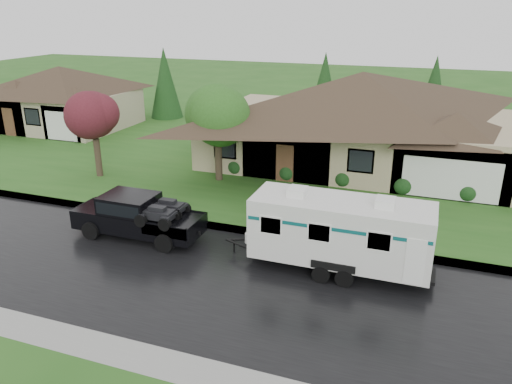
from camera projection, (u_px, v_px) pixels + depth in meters
ground at (249, 259)px, 19.76m from camera, size 140.00×140.00×0.00m
road at (229, 283)px, 18.00m from camera, size 140.00×8.00×0.01m
curb at (267, 234)px, 21.72m from camera, size 140.00×0.50×0.15m
lawn at (329, 156)px, 32.95m from camera, size 140.00×26.00×0.15m
house_main at (365, 109)px, 29.96m from camera, size 19.44×10.80×6.90m
house_far at (63, 92)px, 39.62m from camera, size 10.80×8.64×5.80m
tree_left_green at (217, 113)px, 26.97m from camera, size 3.32×3.32×5.50m
tree_red at (93, 117)px, 27.74m from camera, size 3.02×3.02×4.99m
shrub_row at (343, 177)px, 27.09m from camera, size 13.60×1.00×1.00m
pickup_truck at (136, 215)px, 21.37m from camera, size 5.61×2.13×1.87m
travel_trailer at (341, 230)px, 18.34m from camera, size 6.92×2.43×3.11m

